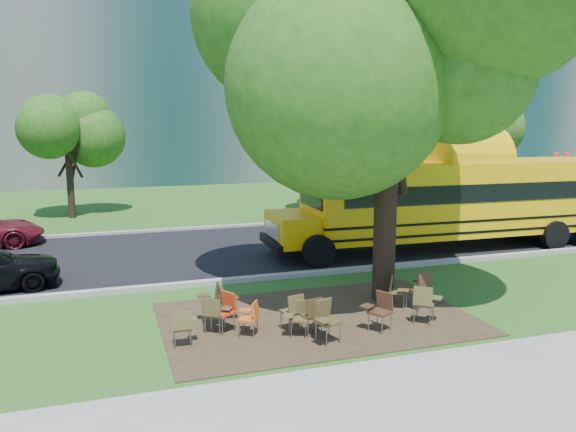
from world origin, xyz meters
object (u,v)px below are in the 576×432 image
object	(u,v)px
school_bus	(459,198)
chair_0	(183,324)
chair_4	(313,312)
chair_13	(421,286)
chair_2	(251,315)
chair_7	(425,301)
chair_6	(380,307)
chair_10	(223,297)
main_tree	(390,54)
chair_1	(215,312)
chair_5	(325,317)
chair_8	(214,299)
chair_11	(294,308)
chair_9	(224,308)
chair_3	(298,315)
chair_12	(396,289)

from	to	relation	value
school_bus	chair_0	size ratio (longest dim) A/B	16.09
chair_4	chair_13	distance (m)	3.12
school_bus	chair_2	bearing A→B (deg)	-145.65
chair_2	chair_7	world-z (taller)	chair_7
school_bus	chair_6	distance (m)	9.30
chair_7	chair_10	xyz separation A→B (m)	(-4.19, 1.77, -0.03)
main_tree	chair_7	bearing A→B (deg)	-88.40
main_tree	chair_1	bearing A→B (deg)	-167.58
main_tree	chair_13	xyz separation A→B (m)	(0.50, -0.95, -5.46)
chair_4	chair_5	world-z (taller)	chair_5
chair_7	chair_8	xyz separation A→B (m)	(-4.45, 1.44, 0.03)
chair_11	chair_13	size ratio (longest dim) A/B	0.90
school_bus	chair_6	xyz separation A→B (m)	(-6.48, -6.55, -1.26)
chair_11	chair_13	world-z (taller)	chair_13
chair_0	chair_11	bearing A→B (deg)	5.30
main_tree	chair_11	bearing A→B (deg)	-154.43
chair_2	chair_9	distance (m)	0.65
chair_3	chair_13	size ratio (longest dim) A/B	0.81
chair_8	chair_10	size ratio (longest dim) A/B	1.12
chair_2	chair_5	distance (m)	1.58
chair_8	chair_12	world-z (taller)	chair_8
chair_3	chair_0	bearing A→B (deg)	22.85
chair_5	chair_8	bearing A→B (deg)	-57.83
school_bus	chair_5	xyz separation A→B (m)	(-7.85, -6.79, -1.24)
chair_6	chair_3	bearing A→B (deg)	50.77
chair_9	chair_13	size ratio (longest dim) A/B	0.93
chair_1	chair_13	xyz separation A→B (m)	(4.99, 0.04, 0.08)
chair_3	chair_6	xyz separation A→B (m)	(1.76, -0.29, 0.06)
main_tree	chair_5	size ratio (longest dim) A/B	10.68
chair_11	chair_13	xyz separation A→B (m)	(3.35, 0.41, 0.06)
chair_2	chair_8	world-z (taller)	chair_8
chair_0	chair_5	xyz separation A→B (m)	(2.79, -0.66, 0.07)
chair_0	chair_7	distance (m)	5.30
chair_7	chair_13	world-z (taller)	chair_13
chair_0	chair_2	size ratio (longest dim) A/B	1.03
chair_0	chair_4	bearing A→B (deg)	-1.93
chair_0	chair_9	xyz separation A→B (m)	(0.95, 0.59, 0.06)
chair_2	chair_8	distance (m)	1.10
chair_5	chair_6	world-z (taller)	chair_5
chair_6	chair_13	size ratio (longest dim) A/B	0.92
school_bus	chair_0	xyz separation A→B (m)	(-10.64, -6.13, -1.30)
chair_3	chair_9	distance (m)	1.61
chair_6	chair_5	bearing A→B (deg)	69.91
chair_1	chair_4	xyz separation A→B (m)	(1.96, -0.70, 0.02)
main_tree	chair_3	size ratio (longest dim) A/B	12.53
chair_3	chair_6	bearing A→B (deg)	-163.22
chair_13	chair_4	bearing A→B (deg)	174.59
chair_0	chair_8	xyz separation A→B (m)	(0.84, 1.07, 0.10)
chair_9	chair_12	world-z (taller)	chair_9
chair_3	chair_10	world-z (taller)	chair_10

